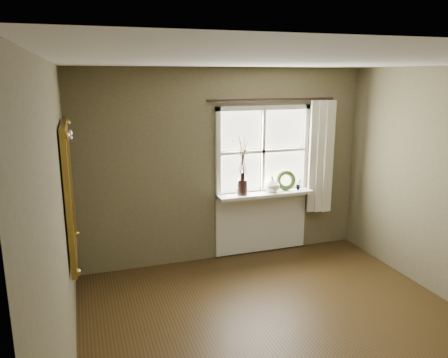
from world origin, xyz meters
name	(u,v)px	position (x,y,z in m)	size (l,w,h in m)	color
floor	(300,348)	(0.00, 0.00, 0.00)	(4.50, 4.50, 0.00)	#362510
ceiling	(314,62)	(0.00, 0.00, 2.60)	(4.50, 4.50, 0.00)	silver
wall_back	(223,166)	(0.00, 2.30, 1.30)	(4.00, 0.10, 2.60)	brown
wall_left	(56,245)	(-2.05, 0.00, 1.30)	(0.10, 4.50, 2.60)	brown
window_frame	(263,151)	(0.55, 2.23, 1.48)	(1.36, 0.06, 1.24)	silver
window_sill	(265,194)	(0.55, 2.12, 0.90)	(1.36, 0.26, 0.04)	silver
window_apron	(261,222)	(0.55, 2.23, 0.46)	(1.36, 0.04, 0.88)	silver
dark_jug	(242,187)	(0.21, 2.12, 1.02)	(0.14, 0.14, 0.21)	black
cream_vase	(272,184)	(0.65, 2.12, 1.03)	(0.21, 0.21, 0.22)	beige
wreath	(286,182)	(0.88, 2.16, 1.03)	(0.29, 0.29, 0.07)	#364A21
potted_plant_left	(239,189)	(0.17, 2.12, 1.00)	(0.08, 0.06, 0.16)	#364A21
potted_plant_right	(299,184)	(1.06, 2.12, 1.00)	(0.08, 0.07, 0.15)	#364A21
curtain	(320,157)	(1.39, 2.13, 1.37)	(0.36, 0.12, 1.59)	beige
curtain_rod	(273,100)	(0.65, 2.17, 2.18)	(0.03, 0.03, 1.84)	black
gilt_mirror	(69,191)	(-1.96, 1.10, 1.41)	(0.10, 1.11, 1.32)	white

